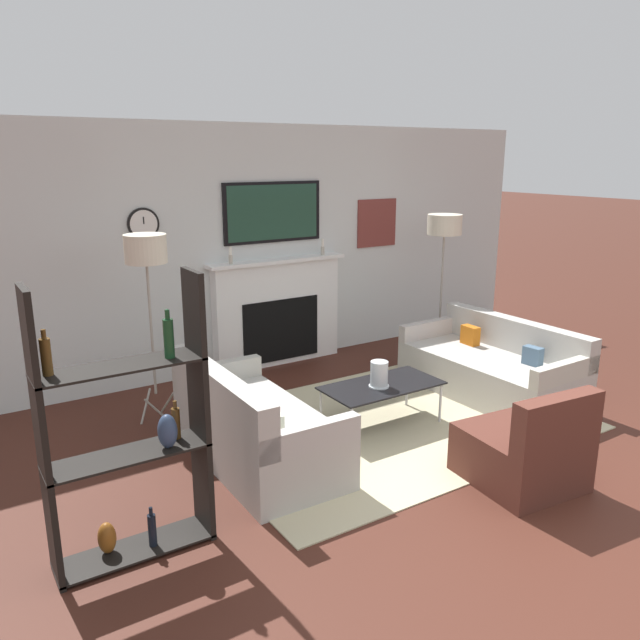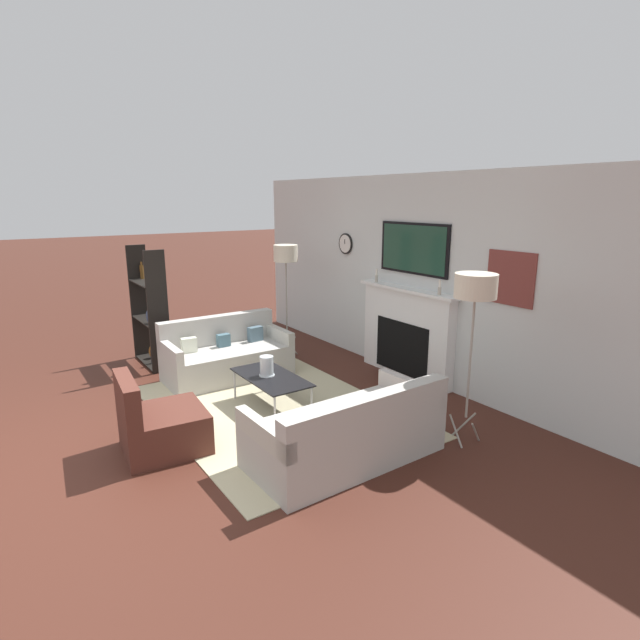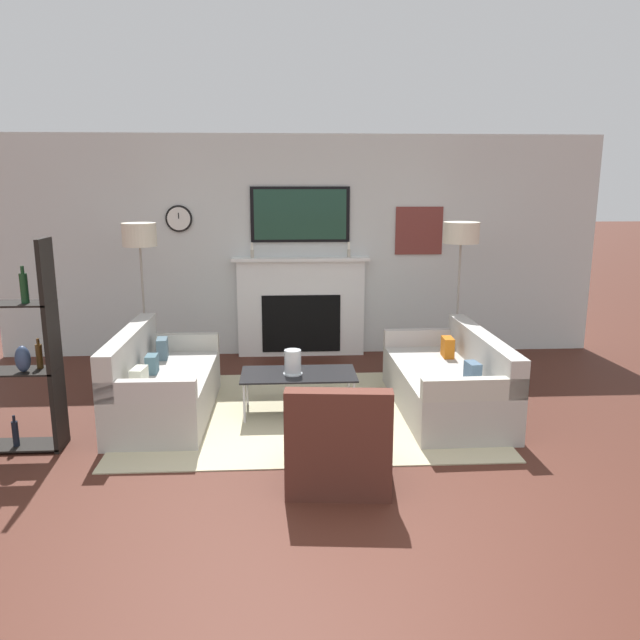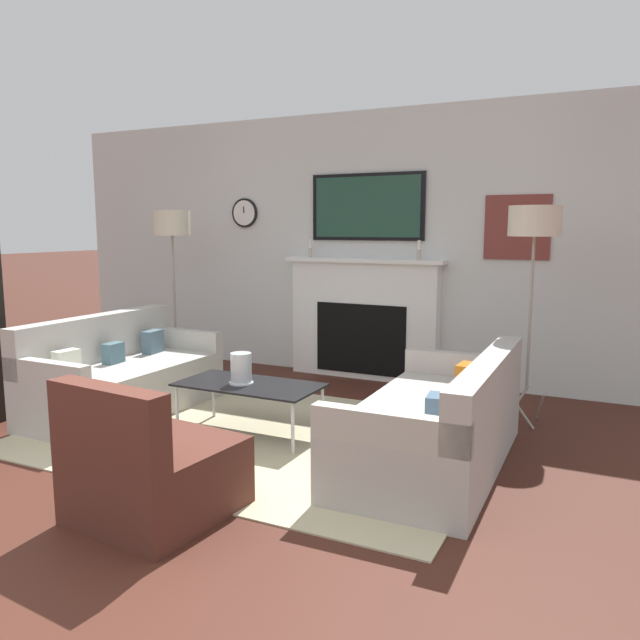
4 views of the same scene
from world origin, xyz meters
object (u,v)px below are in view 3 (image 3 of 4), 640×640
object	(u,v)px
couch_left	(161,386)
coffee_table	(299,376)
armchair	(338,448)
hurricane_candle	(293,363)
couch_right	(449,383)
floor_lamp_left	(139,238)
floor_lamp_right	(461,235)

from	to	relation	value
couch_left	coffee_table	bearing A→B (deg)	-0.55
couch_left	armchair	xyz separation A→B (m)	(1.53, -1.39, -0.03)
hurricane_candle	armchair	bearing A→B (deg)	-77.14
couch_left	couch_right	bearing A→B (deg)	0.01
couch_right	hurricane_candle	bearing A→B (deg)	-178.62
couch_right	couch_left	bearing A→B (deg)	-179.99
armchair	floor_lamp_left	distance (m)	3.46
floor_lamp_left	hurricane_candle	bearing A→B (deg)	-37.38
armchair	hurricane_candle	size ratio (longest dim) A/B	3.56
couch_left	couch_right	world-z (taller)	couch_left
coffee_table	armchair	bearing A→B (deg)	-79.48
hurricane_candle	floor_lamp_right	bearing A→B (deg)	33.20
armchair	floor_lamp_left	world-z (taller)	floor_lamp_left
coffee_table	floor_lamp_right	size ratio (longest dim) A/B	0.62
couch_left	floor_lamp_right	bearing A→B (deg)	21.03
hurricane_candle	couch_right	bearing A→B (deg)	1.38
coffee_table	floor_lamp_right	distance (m)	2.49
couch_left	floor_lamp_right	size ratio (longest dim) A/B	0.97
floor_lamp_right	coffee_table	bearing A→B (deg)	-146.55
hurricane_candle	floor_lamp_right	xyz separation A→B (m)	(1.87, 1.23, 1.07)
couch_left	floor_lamp_left	xyz separation A→B (m)	(-0.38, 1.19, 1.27)
couch_left	coffee_table	distance (m)	1.28
armchair	coffee_table	distance (m)	1.40
coffee_table	floor_lamp_right	world-z (taller)	floor_lamp_right
couch_right	floor_lamp_left	bearing A→B (deg)	158.94
hurricane_candle	floor_lamp_right	world-z (taller)	floor_lamp_right
armchair	floor_lamp_right	xyz separation A→B (m)	(1.57, 2.58, 1.31)
couch_left	floor_lamp_left	distance (m)	1.78
armchair	floor_lamp_right	bearing A→B (deg)	58.72
couch_right	floor_lamp_right	distance (m)	1.80
armchair	floor_lamp_left	size ratio (longest dim) A/B	0.48
couch_left	couch_right	xyz separation A→B (m)	(2.71, 0.00, -0.02)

